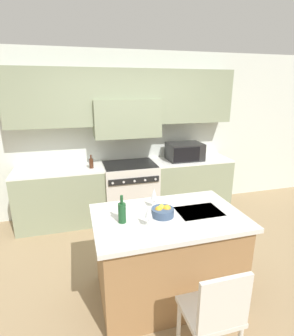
{
  "coord_description": "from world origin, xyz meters",
  "views": [
    {
      "loc": [
        -0.83,
        -2.38,
        2.12
      ],
      "look_at": [
        -0.0,
        0.58,
        1.17
      ],
      "focal_mm": 28.0,
      "sensor_mm": 36.0,
      "label": 1
    }
  ],
  "objects_px": {
    "wine_bottle": "(122,212)",
    "oil_bottle_on_counter": "(91,163)",
    "microwave": "(185,152)",
    "wine_glass_far": "(154,194)",
    "island_chair": "(215,312)",
    "wine_glass_near": "(149,212)",
    "fruit_bowl": "(163,211)",
    "range_stove": "(130,190)"
  },
  "relations": [
    {
      "from": "range_stove",
      "to": "wine_glass_far",
      "type": "distance_m",
      "value": 1.77
    },
    {
      "from": "range_stove",
      "to": "wine_glass_near",
      "type": "bearing_deg",
      "value": -97.08
    },
    {
      "from": "island_chair",
      "to": "fruit_bowl",
      "type": "distance_m",
      "value": 0.95
    },
    {
      "from": "range_stove",
      "to": "oil_bottle_on_counter",
      "type": "relative_size",
      "value": 4.37
    },
    {
      "from": "range_stove",
      "to": "fruit_bowl",
      "type": "height_order",
      "value": "fruit_bowl"
    },
    {
      "from": "microwave",
      "to": "wine_glass_near",
      "type": "distance_m",
      "value": 2.38
    },
    {
      "from": "wine_glass_far",
      "to": "fruit_bowl",
      "type": "height_order",
      "value": "wine_glass_far"
    },
    {
      "from": "island_chair",
      "to": "wine_bottle",
      "type": "xyz_separation_m",
      "value": [
        -0.55,
        0.79,
        0.52
      ]
    },
    {
      "from": "island_chair",
      "to": "fruit_bowl",
      "type": "bearing_deg",
      "value": 100.16
    },
    {
      "from": "range_stove",
      "to": "wine_bottle",
      "type": "bearing_deg",
      "value": -103.9
    },
    {
      "from": "microwave",
      "to": "wine_glass_near",
      "type": "height_order",
      "value": "microwave"
    },
    {
      "from": "fruit_bowl",
      "to": "oil_bottle_on_counter",
      "type": "relative_size",
      "value": 1.04
    },
    {
      "from": "wine_bottle",
      "to": "wine_glass_near",
      "type": "xyz_separation_m",
      "value": [
        0.21,
        -0.14,
        0.05
      ]
    },
    {
      "from": "microwave",
      "to": "wine_bottle",
      "type": "relative_size",
      "value": 2.2
    },
    {
      "from": "island_chair",
      "to": "wine_glass_near",
      "type": "bearing_deg",
      "value": 117.18
    },
    {
      "from": "wine_bottle",
      "to": "wine_glass_near",
      "type": "height_order",
      "value": "wine_bottle"
    },
    {
      "from": "oil_bottle_on_counter",
      "to": "microwave",
      "type": "bearing_deg",
      "value": 2.34
    },
    {
      "from": "microwave",
      "to": "island_chair",
      "type": "relative_size",
      "value": 0.66
    },
    {
      "from": "island_chair",
      "to": "wine_glass_far",
      "type": "xyz_separation_m",
      "value": [
        -0.17,
        1.01,
        0.56
      ]
    },
    {
      "from": "oil_bottle_on_counter",
      "to": "island_chair",
      "type": "bearing_deg",
      "value": -75.15
    },
    {
      "from": "wine_glass_near",
      "to": "fruit_bowl",
      "type": "height_order",
      "value": "wine_glass_near"
    },
    {
      "from": "range_stove",
      "to": "wine_glass_near",
      "type": "relative_size",
      "value": 4.27
    },
    {
      "from": "range_stove",
      "to": "wine_bottle",
      "type": "xyz_separation_m",
      "value": [
        -0.47,
        -1.88,
        0.56
      ]
    },
    {
      "from": "wine_glass_near",
      "to": "fruit_bowl",
      "type": "distance_m",
      "value": 0.27
    },
    {
      "from": "wine_bottle",
      "to": "wine_glass_far",
      "type": "height_order",
      "value": "wine_bottle"
    },
    {
      "from": "wine_bottle",
      "to": "oil_bottle_on_counter",
      "type": "xyz_separation_m",
      "value": [
        -0.15,
        1.83,
        -0.03
      ]
    },
    {
      "from": "microwave",
      "to": "island_chair",
      "type": "bearing_deg",
      "value": -108.42
    },
    {
      "from": "range_stove",
      "to": "island_chair",
      "type": "relative_size",
      "value": 1.03
    },
    {
      "from": "fruit_bowl",
      "to": "island_chair",
      "type": "bearing_deg",
      "value": -79.84
    },
    {
      "from": "wine_glass_far",
      "to": "oil_bottle_on_counter",
      "type": "relative_size",
      "value": 1.02
    },
    {
      "from": "wine_bottle",
      "to": "fruit_bowl",
      "type": "height_order",
      "value": "wine_bottle"
    },
    {
      "from": "wine_glass_near",
      "to": "range_stove",
      "type": "bearing_deg",
      "value": 82.92
    },
    {
      "from": "range_stove",
      "to": "oil_bottle_on_counter",
      "type": "height_order",
      "value": "oil_bottle_on_counter"
    },
    {
      "from": "wine_glass_near",
      "to": "oil_bottle_on_counter",
      "type": "bearing_deg",
      "value": 100.41
    },
    {
      "from": "wine_glass_far",
      "to": "fruit_bowl",
      "type": "relative_size",
      "value": 0.99
    },
    {
      "from": "wine_glass_far",
      "to": "oil_bottle_on_counter",
      "type": "bearing_deg",
      "value": 107.92
    },
    {
      "from": "fruit_bowl",
      "to": "wine_glass_near",
      "type": "bearing_deg",
      "value": -139.12
    },
    {
      "from": "range_stove",
      "to": "microwave",
      "type": "xyz_separation_m",
      "value": [
        0.98,
        0.02,
        0.6
      ]
    },
    {
      "from": "island_chair",
      "to": "wine_bottle",
      "type": "bearing_deg",
      "value": 124.65
    },
    {
      "from": "wine_glass_near",
      "to": "fruit_bowl",
      "type": "relative_size",
      "value": 0.99
    },
    {
      "from": "microwave",
      "to": "wine_glass_near",
      "type": "relative_size",
      "value": 2.72
    },
    {
      "from": "fruit_bowl",
      "to": "range_stove",
      "type": "bearing_deg",
      "value": 88.04
    }
  ]
}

